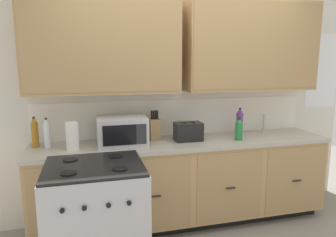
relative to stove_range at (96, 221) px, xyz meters
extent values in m
plane|color=gray|center=(0.94, 0.33, -0.47)|extent=(8.00, 8.00, 0.00)
cube|color=silver|center=(0.94, 0.96, 0.77)|extent=(4.26, 0.05, 2.48)
cube|color=white|center=(0.94, 0.93, 0.64)|extent=(3.06, 0.01, 0.40)
cube|color=tan|center=(0.14, 0.76, 1.42)|extent=(1.48, 0.34, 0.95)
cube|color=#A58052|center=(0.14, 0.59, 1.42)|extent=(1.45, 0.01, 0.89)
cube|color=tan|center=(1.73, 0.76, 1.42)|extent=(1.48, 0.34, 0.95)
cube|color=#A58052|center=(1.73, 0.59, 1.42)|extent=(1.45, 0.01, 0.89)
cube|color=white|center=(2.82, 0.93, 1.14)|extent=(0.44, 0.01, 0.90)
cube|color=black|center=(0.94, 0.66, -0.42)|extent=(3.00, 0.48, 0.10)
cube|color=tan|center=(0.94, 0.63, 0.02)|extent=(3.06, 0.60, 0.77)
cube|color=#A88354|center=(-0.21, 0.33, 0.02)|extent=(0.70, 0.01, 0.71)
cube|color=black|center=(-0.21, 0.31, 0.01)|extent=(0.10, 0.01, 0.01)
cube|color=#A88354|center=(0.55, 0.33, 0.02)|extent=(0.70, 0.01, 0.71)
cube|color=black|center=(0.55, 0.31, 0.01)|extent=(0.10, 0.01, 0.01)
cube|color=#A88354|center=(1.32, 0.33, 0.02)|extent=(0.70, 0.01, 0.71)
cube|color=black|center=(1.32, 0.31, 0.01)|extent=(0.10, 0.01, 0.01)
cube|color=#A88354|center=(2.08, 0.33, 0.02)|extent=(0.70, 0.01, 0.71)
cube|color=black|center=(2.08, 0.31, 0.01)|extent=(0.10, 0.01, 0.01)
cube|color=#ADA899|center=(0.94, 0.63, 0.42)|extent=(3.09, 0.63, 0.04)
cube|color=#A8AAAF|center=(1.98, 0.66, 0.43)|extent=(0.56, 0.38, 0.02)
cube|color=#B7B7BC|center=(0.00, 0.00, -0.01)|extent=(0.76, 0.66, 0.92)
cube|color=black|center=(0.00, 0.00, 0.46)|extent=(0.74, 0.65, 0.02)
cylinder|color=black|center=(-0.18, -0.16, 0.47)|extent=(0.12, 0.12, 0.01)
cylinder|color=black|center=(0.18, -0.16, 0.47)|extent=(0.12, 0.12, 0.01)
cylinder|color=black|center=(-0.18, 0.16, 0.47)|extent=(0.12, 0.12, 0.01)
cylinder|color=black|center=(0.18, 0.16, 0.47)|extent=(0.12, 0.12, 0.01)
cylinder|color=black|center=(-0.22, -0.34, 0.28)|extent=(0.03, 0.02, 0.03)
cylinder|color=black|center=(-0.08, -0.34, 0.28)|extent=(0.03, 0.02, 0.03)
cylinder|color=black|center=(0.08, -0.34, 0.28)|extent=(0.03, 0.02, 0.03)
cylinder|color=black|center=(0.22, -0.34, 0.28)|extent=(0.03, 0.02, 0.03)
cube|color=#B7B7BC|center=(0.29, 0.64, 0.58)|extent=(0.48, 0.36, 0.28)
cube|color=black|center=(0.25, 0.46, 0.58)|extent=(0.31, 0.01, 0.19)
cube|color=#28282D|center=(0.45, 0.46, 0.58)|extent=(0.10, 0.01, 0.19)
cube|color=black|center=(0.97, 0.64, 0.54)|extent=(0.28, 0.18, 0.19)
cube|color=black|center=(0.92, 0.64, 0.63)|extent=(0.02, 0.13, 0.01)
cube|color=black|center=(1.02, 0.64, 0.63)|extent=(0.02, 0.13, 0.01)
cube|color=#9C794E|center=(0.65, 0.78, 0.55)|extent=(0.11, 0.14, 0.22)
cylinder|color=black|center=(0.62, 0.77, 0.71)|extent=(0.02, 0.02, 0.09)
cylinder|color=black|center=(0.64, 0.77, 0.71)|extent=(0.02, 0.02, 0.09)
cylinder|color=black|center=(0.66, 0.77, 0.71)|extent=(0.02, 0.02, 0.09)
cylinder|color=black|center=(0.68, 0.77, 0.71)|extent=(0.02, 0.02, 0.09)
cylinder|color=#B2B5BA|center=(1.98, 0.84, 0.54)|extent=(0.02, 0.02, 0.20)
cylinder|color=white|center=(-0.18, 0.57, 0.57)|extent=(0.12, 0.12, 0.26)
cylinder|color=silver|center=(-0.41, 0.72, 0.56)|extent=(0.06, 0.06, 0.23)
cone|color=silver|center=(-0.41, 0.72, 0.70)|extent=(0.05, 0.05, 0.06)
cylinder|color=black|center=(-0.41, 0.72, 0.72)|extent=(0.02, 0.02, 0.02)
cylinder|color=#237A38|center=(1.49, 0.53, 0.54)|extent=(0.08, 0.08, 0.19)
cone|color=#237A38|center=(1.49, 0.53, 0.65)|extent=(0.07, 0.07, 0.05)
cylinder|color=black|center=(1.49, 0.53, 0.67)|extent=(0.03, 0.03, 0.02)
cylinder|color=#9E6619|center=(-0.52, 0.75, 0.56)|extent=(0.07, 0.07, 0.24)
cone|color=#9E6619|center=(-0.52, 0.75, 0.71)|extent=(0.06, 0.06, 0.06)
cylinder|color=black|center=(-0.52, 0.75, 0.73)|extent=(0.02, 0.02, 0.02)
cylinder|color=#663384|center=(1.61, 0.74, 0.56)|extent=(0.08, 0.08, 0.24)
cone|color=#663384|center=(1.61, 0.74, 0.72)|extent=(0.07, 0.07, 0.06)
cylinder|color=black|center=(1.61, 0.74, 0.74)|extent=(0.03, 0.03, 0.02)
camera|label=1|loc=(-0.03, -2.35, 1.24)|focal=33.15mm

